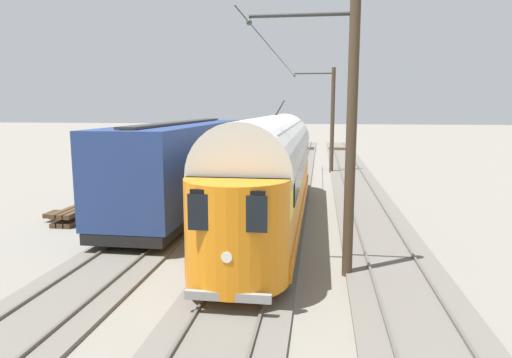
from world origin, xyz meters
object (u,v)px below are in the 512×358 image
Objects in this scene: vintage_streetcar at (270,168)px; coach_adjacent at (182,164)px; catenary_pole_foreground at (331,118)px; spare_tie_stack at (75,215)px; catenary_pole_mid_near at (348,136)px.

vintage_streetcar reaches higher than coach_adjacent.
vintage_streetcar is 15.56m from catenary_pole_foreground.
coach_adjacent reaches higher than spare_tie_stack.
spare_tie_stack is at bearing 4.72° from vintage_streetcar.
vintage_streetcar is 2.27× the size of catenary_pole_mid_near.
catenary_pole_foreground is 1.00× the size of catenary_pole_mid_near.
spare_tie_stack is (10.64, 15.91, -3.60)m from catenary_pole_foreground.
coach_adjacent is 15.32m from catenary_pole_foreground.
catenary_pole_foreground reaches higher than vintage_streetcar.
coach_adjacent is (4.12, -1.62, -0.09)m from vintage_streetcar.
vintage_streetcar is 7.01× the size of spare_tie_stack.
catenary_pole_mid_near reaches higher than vintage_streetcar.
coach_adjacent is at bearing -45.30° from catenary_pole_mid_near.
catenary_pole_mid_near reaches higher than coach_adjacent.
spare_tie_stack is at bearing 56.23° from catenary_pole_foreground.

